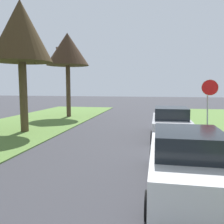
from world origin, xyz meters
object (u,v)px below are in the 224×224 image
stop_sign_far (209,96)px  street_tree_left_mid_b (21,32)px  street_tree_left_far (67,50)px  parked_sedan_silver (171,123)px  parked_sedan_white (187,162)px

stop_sign_far → street_tree_left_mid_b: street_tree_left_mid_b is taller
street_tree_left_mid_b → stop_sign_far: bearing=0.9°
stop_sign_far → street_tree_left_far: (-9.91, 6.56, 3.45)m
stop_sign_far → parked_sedan_silver: size_ratio=0.67×
street_tree_left_mid_b → parked_sedan_white: bearing=-36.7°
street_tree_left_far → stop_sign_far: bearing=-33.5°
street_tree_left_mid_b → parked_sedan_silver: (8.17, 0.20, -4.87)m
stop_sign_far → parked_sedan_white: bearing=-105.6°
parked_sedan_white → parked_sedan_silver: size_ratio=1.00×
parked_sedan_white → parked_sedan_silver: bearing=90.5°
parked_sedan_white → parked_sedan_silver: (-0.06, 6.33, 0.00)m
street_tree_left_far → parked_sedan_white: size_ratio=1.58×
street_tree_left_far → parked_sedan_silver: 11.49m
street_tree_left_far → parked_sedan_silver: (8.09, -6.53, -4.89)m
parked_sedan_white → stop_sign_far: bearing=74.4°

